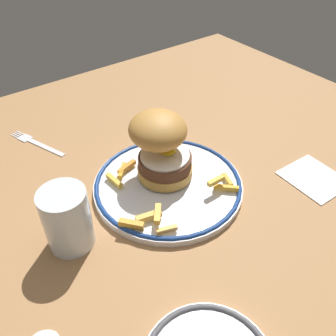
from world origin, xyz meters
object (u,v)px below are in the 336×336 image
water_glass (68,222)px  napkin (314,178)px  dinner_plate (168,184)px  burger (161,145)px  fork (36,143)px

water_glass → napkin: 43.52cm
dinner_plate → burger: burger is taller
dinner_plate → fork: (-13.54, 26.74, -0.66)cm
dinner_plate → napkin: (22.68, -13.93, -0.64)cm
water_glass → dinner_plate: bearing=2.3°
burger → napkin: size_ratio=1.21×
burger → fork: burger is taller
dinner_plate → fork: bearing=116.9°
dinner_plate → water_glass: (-18.60, -0.76, 3.44)cm
napkin → dinner_plate: bearing=148.4°
burger → water_glass: burger is taller
burger → fork: bearing=120.8°
dinner_plate → water_glass: size_ratio=2.61×
napkin → water_glass: bearing=162.3°
water_glass → burger: bearing=10.7°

